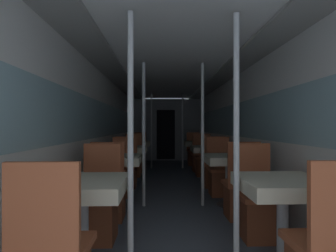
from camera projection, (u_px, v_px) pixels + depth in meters
wall_left at (104, 131)px, 4.95m from camera, size 0.05×10.08×2.16m
wall_right at (236, 131)px, 5.03m from camera, size 0.05×10.08×2.16m
ceiling_panel at (171, 74)px, 4.99m from camera, size 2.54×10.08×0.07m
bulkhead_far at (166, 130)px, 9.21m from camera, size 2.49×0.09×2.16m
dining_table_left_0 at (83, 192)px, 2.17m from camera, size 0.70×0.70×0.76m
chair_left_far_0 at (99, 211)px, 2.75m from camera, size 0.41×0.41×1.01m
support_pole_left_0 at (130, 141)px, 2.18m from camera, size 0.05×0.05×2.16m
dining_table_left_1 at (117, 162)px, 3.93m from camera, size 0.70×0.70×0.76m
chair_left_near_1 at (110, 196)px, 3.34m from camera, size 0.41×0.41×1.01m
chair_left_far_1 at (123, 178)px, 4.51m from camera, size 0.41×0.41×1.01m
support_pole_left_1 at (144, 134)px, 3.94m from camera, size 0.05×0.05×2.16m
dining_table_left_2 at (131, 151)px, 5.68m from camera, size 0.70×0.70×0.76m
chair_left_near_2 at (127, 172)px, 5.10m from camera, size 0.41×0.41×1.01m
chair_left_far_2 at (133, 163)px, 6.27m from camera, size 0.41×0.41×1.01m
dining_table_left_3 at (138, 145)px, 7.44m from camera, size 0.70×0.70×0.76m
chair_left_near_3 at (136, 160)px, 6.86m from camera, size 0.41×0.41×1.01m
chair_left_far_3 at (139, 155)px, 8.03m from camera, size 0.41×0.41×1.01m
support_pole_left_3 at (151, 130)px, 7.45m from camera, size 0.05×0.05×2.16m
dining_table_right_0 at (283, 190)px, 2.22m from camera, size 0.70×0.70×0.76m
chair_right_far_0 at (257, 209)px, 2.80m from camera, size 0.41×0.41×1.01m
support_pole_right_0 at (236, 141)px, 2.21m from camera, size 0.05×0.05×2.16m
dining_table_right_1 at (228, 162)px, 3.98m from camera, size 0.70×0.70×0.76m
chair_right_near_1 at (240, 195)px, 3.39m from camera, size 0.41×0.41×1.01m
chair_right_far_1 at (220, 177)px, 4.56m from camera, size 0.41×0.41×1.01m
support_pole_right_1 at (203, 134)px, 3.96m from camera, size 0.05×0.05×2.16m
dining_table_right_2 at (207, 151)px, 5.73m from camera, size 0.70×0.70×0.76m
chair_right_near_2 at (213, 171)px, 5.15m from camera, size 0.41×0.41×1.01m
chair_right_far_2 at (203, 163)px, 6.32m from camera, size 0.41×0.41×1.01m
dining_table_right_3 at (196, 145)px, 7.49m from camera, size 0.70×0.70×0.76m
chair_right_near_3 at (199, 160)px, 6.91m from camera, size 0.41×0.41×1.01m
chair_right_far_3 at (194, 155)px, 8.08m from camera, size 0.41×0.41×1.01m
support_pole_right_3 at (183, 130)px, 7.48m from camera, size 0.05×0.05×2.16m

